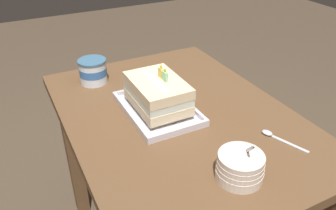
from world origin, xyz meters
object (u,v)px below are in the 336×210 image
birthday_cake (158,93)px  serving_spoon_near_tray (273,136)px  foil_tray (158,109)px  bowl_stack (240,167)px  ice_cream_tub (93,71)px

birthday_cake → serving_spoon_near_tray: bearing=40.6°
foil_tray → bowl_stack: 0.40m
birthday_cake → serving_spoon_near_tray: 0.40m
foil_tray → bowl_stack: bearing=7.3°
bowl_stack → serving_spoon_near_tray: (-0.10, 0.20, -0.03)m
birthday_cake → bowl_stack: birthday_cake is taller
bowl_stack → ice_cream_tub: size_ratio=1.17×
foil_tray → bowl_stack: size_ratio=2.46×
foil_tray → ice_cream_tub: size_ratio=2.89×
foil_tray → ice_cream_tub: (-0.31, -0.13, 0.04)m
bowl_stack → serving_spoon_near_tray: 0.23m
foil_tray → birthday_cake: 0.07m
foil_tray → bowl_stack: bowl_stack is taller
serving_spoon_near_tray → bowl_stack: bearing=-64.4°
birthday_cake → ice_cream_tub: (-0.31, -0.13, -0.02)m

